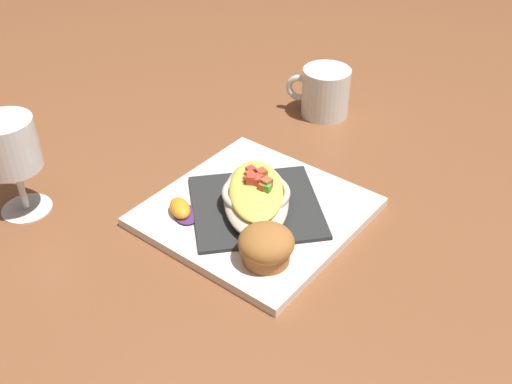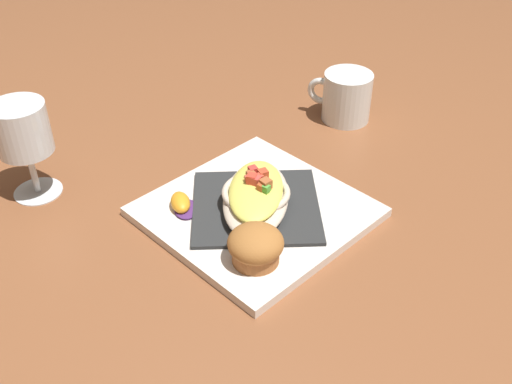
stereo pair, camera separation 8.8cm
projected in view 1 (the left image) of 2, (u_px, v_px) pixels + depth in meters
ground_plane at (256, 216)px, 0.90m from camera, size 2.60×2.60×0.00m
square_plate at (256, 212)px, 0.90m from camera, size 0.34×0.34×0.01m
folded_napkin at (256, 207)px, 0.89m from camera, size 0.25×0.25×0.01m
gratin_dish at (256, 194)px, 0.88m from camera, size 0.21×0.17×0.05m
muffin at (266, 245)px, 0.79m from camera, size 0.07×0.07×0.05m
orange_garnish at (182, 210)px, 0.88m from camera, size 0.06×0.07×0.02m
coffee_mug at (324, 95)px, 1.13m from camera, size 0.09×0.12×0.09m
stemmed_glass at (10, 150)px, 0.85m from camera, size 0.08×0.08×0.15m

